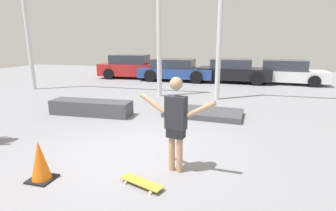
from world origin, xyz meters
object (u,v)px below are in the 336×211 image
skateboarder (176,120)px  manual_pad (203,113)px  parked_car_red (132,67)px  parked_car_white (286,72)px  skateboard (142,182)px  traffic_cone (40,161)px  parked_car_black (233,71)px  grind_box (91,108)px  parked_car_blue (176,70)px

skateboarder → manual_pad: 3.90m
parked_car_red → parked_car_white: (9.16, 0.10, -0.08)m
skateboard → traffic_cone: 1.75m
parked_car_red → parked_car_black: 6.32m
skateboarder → skateboard: (-0.41, -0.65, -0.91)m
grind_box → parked_car_blue: bearing=84.2°
grind_box → parked_car_white: (7.01, 8.57, 0.39)m
parked_car_red → traffic_cone: size_ratio=6.03×
parked_car_blue → parked_car_black: bearing=1.7°
skateboarder → traffic_cone: size_ratio=2.44×
parked_car_blue → parked_car_black: 3.35m
skateboarder → parked_car_red: size_ratio=0.40×
skateboarder → parked_car_red: skateboarder is taller
manual_pad → parked_car_blue: parked_car_blue is taller
parked_car_red → parked_car_white: size_ratio=1.01×
grind_box → traffic_cone: (1.38, -3.87, 0.11)m
parked_car_black → traffic_cone: bearing=-101.5°
skateboard → traffic_cone: bearing=-151.8°
skateboarder → parked_car_red: (-5.65, 11.43, -0.27)m
skateboard → parked_car_black: size_ratio=0.20×
parked_car_blue → traffic_cone: size_ratio=6.21×
parked_car_red → parked_car_black: parked_car_red is taller
skateboarder → parked_car_red: bearing=128.4°
parked_car_red → traffic_cone: parked_car_red is taller
skateboard → parked_car_black: 11.94m
manual_pad → parked_car_red: size_ratio=0.57×
grind_box → traffic_cone: 4.11m
skateboard → parked_car_red: parked_car_red is taller
manual_pad → traffic_cone: bearing=-114.2°
parked_car_red → traffic_cone: (3.53, -12.34, -0.36)m
skateboarder → skateboard: 1.19m
traffic_cone → grind_box: bearing=109.6°
skateboard → grind_box: grind_box is taller
grind_box → traffic_cone: bearing=-70.4°
parked_car_blue → traffic_cone: parked_car_blue is taller
manual_pad → parked_car_white: parked_car_white is taller
parked_car_red → grind_box: bearing=-80.8°
skateboard → parked_car_blue: parked_car_blue is taller
skateboard → parked_car_white: 12.81m
grind_box → parked_car_black: size_ratio=0.64×
skateboarder → parked_car_white: (3.51, 11.53, -0.35)m
parked_car_white → parked_car_blue: bearing=-171.9°
skateboard → traffic_cone: size_ratio=1.14×
grind_box → manual_pad: 3.59m
parked_car_white → skateboarder: bearing=-103.0°
manual_pad → parked_car_white: (3.52, 7.74, 0.54)m
parked_car_black → parked_car_white: bearing=7.7°
parked_car_black → traffic_cone: (-2.79, -12.13, -0.30)m
parked_car_black → skateboard: bearing=-93.8°
skateboard → parked_car_red: size_ratio=0.19×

